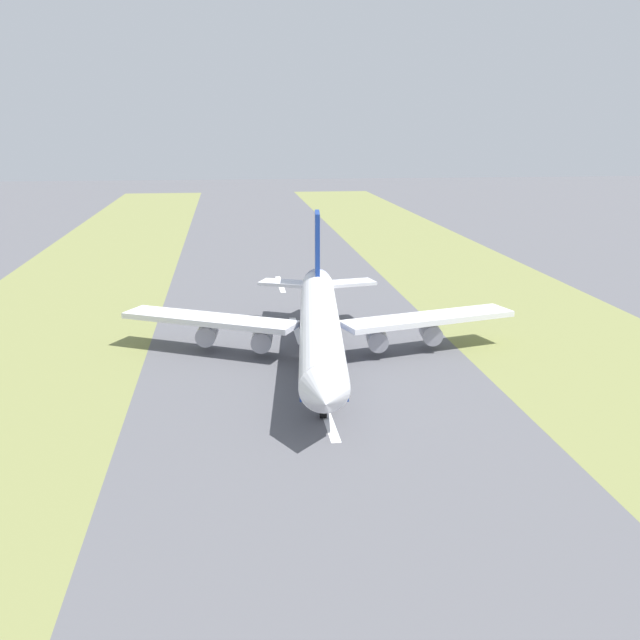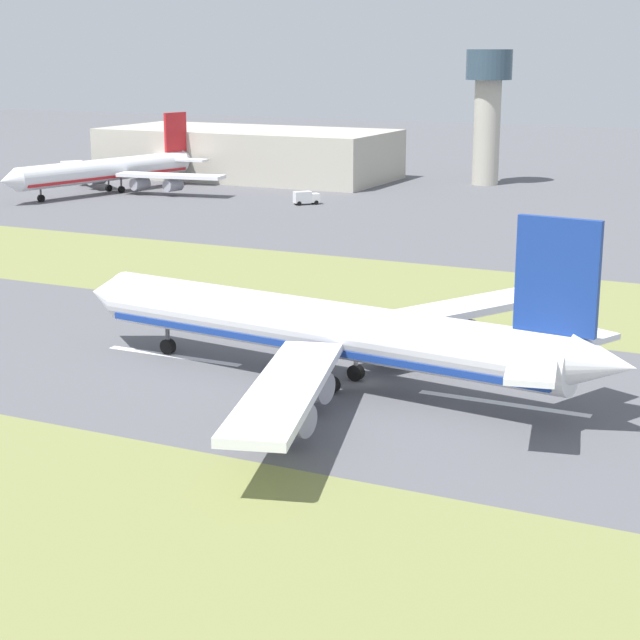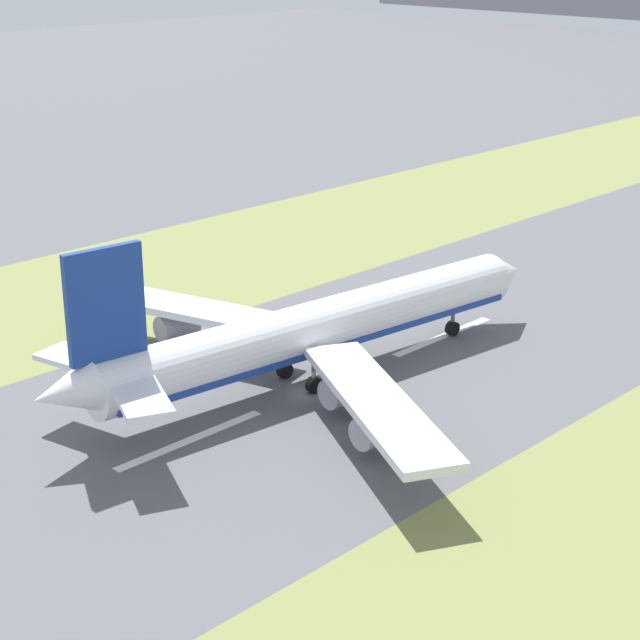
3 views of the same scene
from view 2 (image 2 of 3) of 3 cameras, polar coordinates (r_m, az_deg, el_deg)
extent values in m
plane|color=#56565B|center=(116.29, 2.20, -3.38)|extent=(800.00, 800.00, 0.00)
cube|color=olive|center=(80.02, -11.16, -12.16)|extent=(40.00, 600.00, 0.01)
cube|color=olive|center=(157.14, 8.80, 1.15)|extent=(40.00, 600.00, 0.01)
cube|color=silver|center=(111.23, 9.73, -4.41)|extent=(1.20, 18.00, 0.01)
cube|color=silver|center=(127.42, -7.79, -1.91)|extent=(1.20, 18.00, 0.01)
cylinder|color=white|center=(114.74, 0.00, -0.39)|extent=(11.83, 56.32, 6.00)
cone|color=white|center=(132.90, -11.25, 1.38)|extent=(6.37, 5.59, 5.88)
cone|color=white|center=(102.24, 14.94, -2.26)|extent=(5.70, 6.50, 5.10)
cube|color=navy|center=(115.17, 0.00, -1.18)|extent=(11.30, 54.06, 0.70)
cube|color=white|center=(97.11, -1.83, -3.70)|extent=(29.53, 13.76, 0.90)
cube|color=white|center=(126.62, 6.97, 0.49)|extent=(28.42, 18.92, 0.90)
cylinder|color=#93939E|center=(106.31, -0.73, -3.47)|extent=(3.68, 5.11, 3.20)
cylinder|color=#93939E|center=(97.35, -1.84, -5.17)|extent=(3.68, 5.11, 3.20)
cylinder|color=#93939E|center=(121.23, 3.85, -1.25)|extent=(3.68, 5.11, 3.20)
cylinder|color=#93939E|center=(127.55, 7.14, -0.55)|extent=(3.68, 5.11, 3.20)
cube|color=navy|center=(101.86, 12.54, 2.29)|extent=(1.63, 8.04, 11.00)
cube|color=white|center=(98.66, 11.23, -2.52)|extent=(10.70, 6.38, 0.60)
cube|color=white|center=(108.67, 13.30, -1.07)|extent=(10.93, 8.09, 0.60)
cylinder|color=#59595E|center=(127.81, -8.13, -0.71)|extent=(0.50, 0.50, 3.20)
cylinder|color=black|center=(128.23, -8.11, -1.40)|extent=(1.08, 1.88, 1.80)
cylinder|color=#59595E|center=(112.11, 0.60, -2.71)|extent=(0.50, 0.50, 3.20)
cylinder|color=black|center=(112.58, 0.60, -3.49)|extent=(1.08, 1.88, 1.80)
cylinder|color=#59595E|center=(116.40, 1.93, -2.07)|extent=(0.50, 0.50, 3.20)
cylinder|color=black|center=(116.86, 1.92, -2.82)|extent=(1.08, 1.88, 1.80)
cube|color=#B2AD9E|center=(303.27, -3.87, 8.86)|extent=(36.00, 80.78, 13.45)
cylinder|color=#B2AD9E|center=(289.52, 8.88, 9.84)|extent=(7.00, 7.00, 27.30)
cylinder|color=#334756|center=(288.74, 9.02, 13.31)|extent=(12.00, 12.00, 7.70)
cylinder|color=white|center=(274.28, -11.37, 7.85)|extent=(52.19, 17.34, 5.60)
cone|color=white|center=(257.12, -16.27, 7.14)|extent=(5.79, 6.41, 5.49)
cone|color=white|center=(293.45, -7.00, 8.57)|extent=(6.54, 5.91, 4.76)
cube|color=red|center=(274.45, -11.35, 7.53)|extent=(50.09, 16.59, 0.65)
cube|color=white|center=(266.62, -7.97, 7.63)|extent=(9.71, 27.62, 0.84)
cube|color=white|center=(291.19, -12.42, 7.99)|extent=(20.16, 25.37, 0.84)
cylinder|color=#93939E|center=(270.71, -9.58, 7.18)|extent=(5.04, 3.93, 2.99)
cylinder|color=#93939E|center=(266.73, -7.84, 7.14)|extent=(5.04, 3.93, 2.99)
cylinder|color=#93939E|center=(283.43, -11.86, 7.39)|extent=(5.04, 3.93, 2.99)
cylinder|color=#93939E|center=(291.97, -12.42, 7.55)|extent=(5.04, 3.93, 2.99)
cube|color=red|center=(289.61, -7.72, 9.90)|extent=(7.44, 2.43, 10.27)
cube|color=white|center=(286.53, -6.95, 8.47)|extent=(4.88, 9.65, 0.56)
cube|color=white|center=(293.95, -8.37, 8.57)|extent=(8.34, 10.12, 0.56)
cylinder|color=#59595E|center=(262.51, -14.67, 6.62)|extent=(0.47, 0.47, 2.99)
cylinder|color=black|center=(262.70, -14.65, 6.30)|extent=(1.83, 1.20, 1.68)
cylinder|color=#59595E|center=(274.62, -10.56, 7.17)|extent=(0.47, 0.47, 2.99)
cylinder|color=black|center=(274.80, -10.54, 6.86)|extent=(1.83, 1.20, 1.68)
cylinder|color=#59595E|center=(278.30, -11.21, 7.23)|extent=(0.47, 0.47, 2.99)
cylinder|color=black|center=(278.48, -11.20, 6.92)|extent=(1.83, 1.20, 1.68)
cube|color=white|center=(250.32, -0.29, 6.54)|extent=(2.96, 2.97, 2.00)
cube|color=silver|center=(249.24, -0.94, 6.57)|extent=(4.42, 4.34, 2.60)
cylinder|color=black|center=(251.48, -0.38, 6.35)|extent=(0.97, 0.94, 1.00)
cylinder|color=black|center=(249.44, -0.20, 6.28)|extent=(0.97, 0.94, 1.00)
cylinder|color=black|center=(250.03, -1.29, 6.30)|extent=(0.97, 0.94, 1.00)
cylinder|color=black|center=(247.99, -1.11, 6.23)|extent=(0.97, 0.94, 1.00)
camera|label=1|loc=(192.51, -28.92, 12.56)|focal=42.00mm
camera|label=3|loc=(180.99, 36.95, 15.64)|focal=60.00mm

